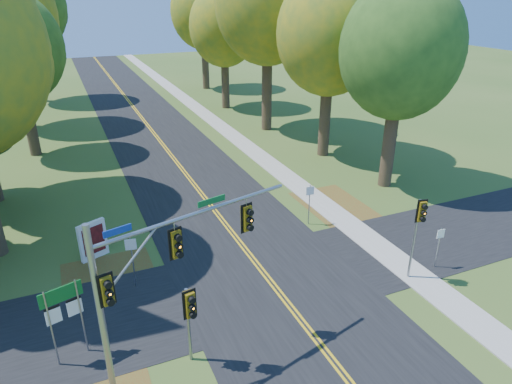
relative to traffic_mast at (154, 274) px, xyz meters
name	(u,v)px	position (x,y,z in m)	size (l,w,h in m)	color
ground	(290,306)	(5.51, 1.60, -4.05)	(160.00, 160.00, 0.00)	#37571E
road_main	(290,306)	(5.51, 1.60, -4.04)	(8.00, 160.00, 0.02)	black
road_cross	(269,280)	(5.51, 3.60, -4.05)	(60.00, 6.00, 0.02)	black
centerline_left	(287,306)	(5.41, 1.60, -4.03)	(0.10, 160.00, 0.01)	gold
centerline_right	(292,305)	(5.61, 1.60, -4.03)	(0.10, 160.00, 0.01)	gold
sidewalk_east	(410,271)	(11.71, 1.60, -4.02)	(1.60, 160.00, 0.06)	#9E998E
leaf_patch_w_near	(112,290)	(-0.99, 5.60, -4.05)	(4.00, 6.00, 0.00)	brown
leaf_patch_e	(347,215)	(12.31, 7.60, -4.05)	(3.50, 8.00, 0.00)	brown
tree_e_a	(401,50)	(17.08, 10.37, 4.48)	(7.20, 7.20, 12.73)	#38281C
tree_e_b	(330,34)	(16.48, 17.17, 4.84)	(7.60, 7.60, 13.33)	#38281C
tree_w_c	(15,48)	(-4.03, 26.06, 3.89)	(6.80, 6.80, 11.91)	#38281C
tree_e_c	(268,4)	(15.39, 25.29, 6.61)	(8.80, 8.80, 15.79)	#38281C
tree_w_d	(7,15)	(-4.61, 34.78, 5.72)	(8.20, 8.20, 14.56)	#38281C
tree_e_d	(224,27)	(14.77, 34.47, 4.18)	(7.00, 7.00, 12.32)	#38281C
tree_w_e	(26,6)	(-3.41, 45.68, 6.02)	(8.40, 8.40, 14.97)	#38281C
tree_e_e	(203,12)	(15.98, 45.17, 5.14)	(7.80, 7.80, 13.74)	#38281C
traffic_mast	(154,274)	(0.00, 0.00, 0.00)	(6.74, 2.18, 6.31)	gray
east_signal_pole	(419,220)	(11.27, 1.11, -1.06)	(0.45, 0.53, 3.95)	gray
ped_signal_pole	(190,310)	(1.04, 0.19, -1.78)	(0.48, 0.56, 3.06)	gray
route_sign_cluster	(64,308)	(-2.75, 2.12, -1.91)	(1.37, 0.46, 3.04)	gray
info_kiosk	(93,240)	(-1.38, 8.59, -3.10)	(1.33, 0.74, 1.91)	white
reg_sign_e_north	(310,198)	(9.71, 7.48, -2.46)	(0.45, 0.08, 2.33)	gray
reg_sign_e_south	(439,241)	(13.01, 1.45, -2.65)	(0.39, 0.07, 2.06)	gray
reg_sign_w	(132,253)	(-0.01, 5.47, -2.38)	(0.46, 0.13, 2.44)	gray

